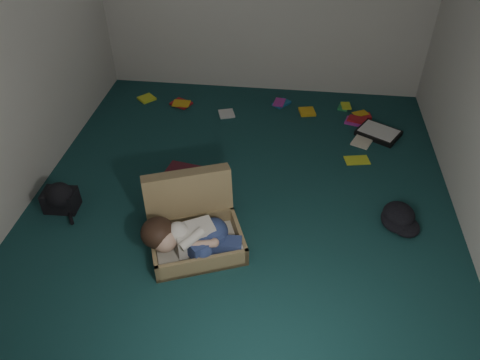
# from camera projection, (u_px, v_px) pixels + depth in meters

# --- Properties ---
(floor) EXTENTS (4.50, 4.50, 0.00)m
(floor) POSITION_uv_depth(u_px,v_px,m) (242.00, 198.00, 4.50)
(floor) COLOR #143A3B
(floor) RESTS_ON ground
(wall_front) EXTENTS (4.50, 0.00, 4.50)m
(wall_front) POSITION_uv_depth(u_px,v_px,m) (179.00, 318.00, 1.95)
(wall_front) COLOR silver
(wall_front) RESTS_ON ground
(wall_left) EXTENTS (0.00, 4.50, 4.50)m
(wall_left) POSITION_uv_depth(u_px,v_px,m) (3.00, 61.00, 3.87)
(wall_left) COLOR silver
(wall_left) RESTS_ON ground
(suitcase) EXTENTS (0.98, 0.96, 0.56)m
(suitcase) POSITION_uv_depth(u_px,v_px,m) (193.00, 224.00, 3.99)
(suitcase) COLOR #917A50
(suitcase) RESTS_ON floor
(person) EXTENTS (0.84, 0.43, 0.35)m
(person) POSITION_uv_depth(u_px,v_px,m) (191.00, 237.00, 3.81)
(person) COLOR silver
(person) RESTS_ON suitcase
(maroon_bin) EXTENTS (0.55, 0.47, 0.34)m
(maroon_bin) POSITION_uv_depth(u_px,v_px,m) (190.00, 191.00, 4.32)
(maroon_bin) COLOR #440D17
(maroon_bin) RESTS_ON floor
(backpack) EXTENTS (0.38, 0.31, 0.22)m
(backpack) POSITION_uv_depth(u_px,v_px,m) (61.00, 199.00, 4.32)
(backpack) COLOR black
(backpack) RESTS_ON floor
(clothing_pile) EXTENTS (0.51, 0.43, 0.15)m
(clothing_pile) POSITION_uv_depth(u_px,v_px,m) (392.00, 222.00, 4.15)
(clothing_pile) COLOR black
(clothing_pile) RESTS_ON floor
(paper_tray) EXTENTS (0.55, 0.52, 0.06)m
(paper_tray) POSITION_uv_depth(u_px,v_px,m) (378.00, 133.00, 5.34)
(paper_tray) COLOR black
(paper_tray) RESTS_ON floor
(book_scatter) EXTENTS (2.94, 1.34, 0.02)m
(book_scatter) POSITION_uv_depth(u_px,v_px,m) (290.00, 117.00, 5.65)
(book_scatter) COLOR yellow
(book_scatter) RESTS_ON floor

